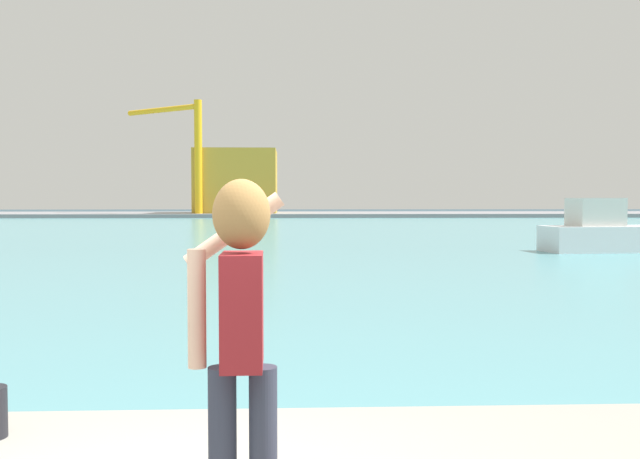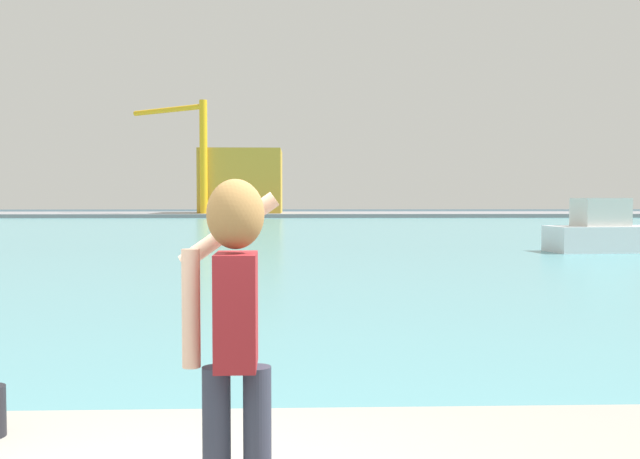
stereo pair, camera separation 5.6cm
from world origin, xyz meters
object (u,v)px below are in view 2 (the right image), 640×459
Objects in this scene: person_photographer at (234,317)px; warehouse_left at (242,182)px; boat_moored at (612,233)px; port_crane at (192,142)px.

person_photographer is 0.16× the size of warehouse_left.
warehouse_left reaches higher than person_photographer.
person_photographer is 29.43m from boat_moored.
boat_moored is 68.51m from warehouse_left.
boat_moored is 0.41× the size of port_crane.
warehouse_left is (-21.23, 65.02, 3.94)m from boat_moored.
boat_moored is at bearing -29.73° from person_photographer.
warehouse_left is at bearing 102.68° from boat_moored.
warehouse_left is at bearing 3.25° from person_photographer.
port_crane is (-27.28, 60.74, 8.93)m from boat_moored.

